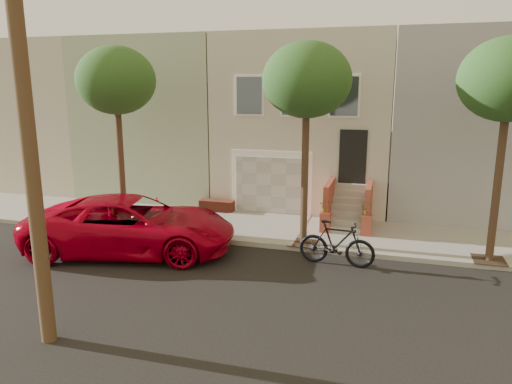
# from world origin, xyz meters

# --- Properties ---
(ground) EXTENTS (90.00, 90.00, 0.00)m
(ground) POSITION_xyz_m (0.00, 0.00, 0.00)
(ground) COLOR black
(ground) RESTS_ON ground
(sidewalk) EXTENTS (40.00, 3.70, 0.15)m
(sidewalk) POSITION_xyz_m (0.00, 5.35, 0.07)
(sidewalk) COLOR gray
(sidewalk) RESTS_ON ground
(house_row) EXTENTS (33.10, 11.70, 7.00)m
(house_row) POSITION_xyz_m (0.00, 11.19, 3.64)
(house_row) COLOR #BBB39F
(house_row) RESTS_ON sidewalk
(tree_left) EXTENTS (2.70, 2.57, 6.30)m
(tree_left) POSITION_xyz_m (-5.50, 3.90, 5.26)
(tree_left) COLOR #2D2116
(tree_left) RESTS_ON sidewalk
(tree_mid) EXTENTS (2.70, 2.57, 6.30)m
(tree_mid) POSITION_xyz_m (1.00, 3.90, 5.26)
(tree_mid) COLOR #2D2116
(tree_mid) RESTS_ON sidewalk
(tree_right) EXTENTS (2.70, 2.57, 6.30)m
(tree_right) POSITION_xyz_m (6.50, 3.90, 5.26)
(tree_right) COLOR #2D2116
(tree_right) RESTS_ON sidewalk
(pickup_truck) EXTENTS (6.88, 4.28, 1.78)m
(pickup_truck) POSITION_xyz_m (-4.08, 2.00, 0.89)
(pickup_truck) COLOR #A90018
(pickup_truck) RESTS_ON ground
(motorcycle) EXTENTS (2.25, 0.79, 1.33)m
(motorcycle) POSITION_xyz_m (2.20, 2.66, 0.66)
(motorcycle) COLOR black
(motorcycle) RESTS_ON ground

